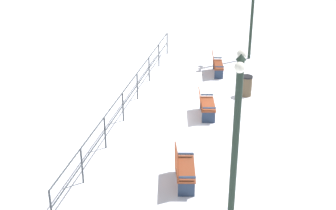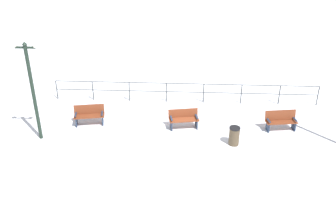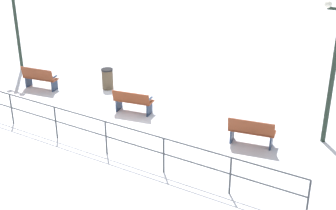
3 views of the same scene
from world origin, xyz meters
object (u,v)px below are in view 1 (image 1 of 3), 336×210
(bench_third, at_px, (216,64))
(bench_second, at_px, (206,104))
(lamppost_near, at_px, (236,132))
(bench_nearest, at_px, (183,168))
(trash_bin, at_px, (246,86))

(bench_third, bearing_deg, bench_second, -98.33)
(bench_third, xyz_separation_m, lamppost_near, (1.38, -10.80, 2.21))
(bench_third, bearing_deg, bench_nearest, -99.19)
(bench_second, height_order, lamppost_near, lamppost_near)
(bench_second, bearing_deg, lamppost_near, -88.80)
(bench_second, distance_m, lamppost_near, 6.84)
(bench_third, height_order, trash_bin, bench_third)
(bench_nearest, xyz_separation_m, lamppost_near, (1.42, -1.85, 2.21))
(lamppost_near, bearing_deg, bench_second, 101.89)
(lamppost_near, relative_size, trash_bin, 5.30)
(lamppost_near, distance_m, trash_bin, 8.81)
(bench_second, height_order, bench_third, bench_third)
(bench_nearest, relative_size, bench_second, 1.02)
(bench_nearest, bearing_deg, bench_second, 78.18)
(bench_third, bearing_deg, trash_bin, -67.19)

